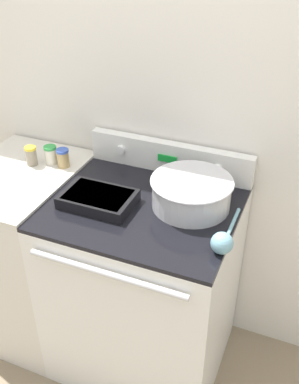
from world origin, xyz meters
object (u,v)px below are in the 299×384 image
ladle (223,242)px  spice_jar_yellow_cap (31,156)px  mixing_bowl (191,191)px  spice_jar_blue_cap (63,158)px  casserole_dish (98,198)px  spice_jar_green_cap (51,155)px

ladle → spice_jar_yellow_cap: 1.01m
ladle → spice_jar_yellow_cap: (-0.98, 0.25, 0.02)m
mixing_bowl → spice_jar_blue_cap: size_ratio=3.86×
mixing_bowl → ladle: (0.19, -0.22, -0.03)m
mixing_bowl → spice_jar_yellow_cap: size_ratio=3.67×
casserole_dish → spice_jar_green_cap: 0.41m
spice_jar_blue_cap → spice_jar_green_cap: spice_jar_green_cap is taller
spice_jar_yellow_cap → spice_jar_blue_cap: bearing=15.9°
mixing_bowl → spice_jar_yellow_cap: bearing=178.1°
mixing_bowl → spice_jar_blue_cap: mixing_bowl is taller
casserole_dish → spice_jar_blue_cap: bearing=145.1°
casserole_dish → ladle: size_ratio=0.93×
casserole_dish → mixing_bowl: bearing=20.5°
ladle → spice_jar_blue_cap: size_ratio=3.62×
mixing_bowl → ladle: 0.29m
ladle → spice_jar_blue_cap: 0.88m
spice_jar_blue_cap → ladle: bearing=-19.2°
spice_jar_yellow_cap → casserole_dish: bearing=-20.1°
ladle → spice_jar_green_cap: bearing=162.0°
spice_jar_blue_cap → spice_jar_yellow_cap: bearing=-164.1°
casserole_dish → spice_jar_green_cap: bearing=150.3°
spice_jar_green_cap → casserole_dish: bearing=-29.7°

